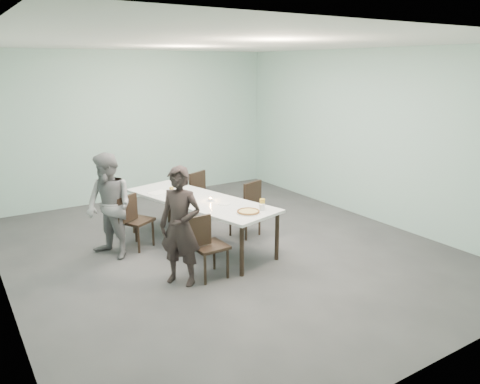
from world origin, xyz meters
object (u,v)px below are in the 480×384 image
diner_near (180,226)px  pizza (248,212)px  tealight (210,200)px  table (199,202)px  chair_far_left (133,218)px  chair_near_left (204,242)px  side_plate (224,204)px  amber_tumbler (172,190)px  diner_far (109,206)px  water_tumbler (262,207)px  chair_near_right (248,205)px  beer_glass (262,204)px  chair_far_right (194,193)px

diner_near → pizza: 1.04m
tealight → table: bearing=114.4°
chair_far_left → pizza: size_ratio=2.56×
chair_near_left → side_plate: (0.68, 0.63, 0.25)m
amber_tumbler → diner_far: bearing=-165.2°
side_plate → amber_tumbler: 1.09m
side_plate → tealight: tealight is taller
pizza → amber_tumbler: (-0.42, 1.58, 0.02)m
water_tumbler → amber_tumbler: 1.71m
chair_near_right → amber_tumbler: chair_near_right is taller
table → amber_tumbler: amber_tumbler is taller
chair_near_right → side_plate: chair_near_right is taller
side_plate → water_tumbler: 0.62m
pizza → chair_near_right: bearing=56.4°
chair_near_right → diner_far: size_ratio=0.57×
diner_far → pizza: 2.00m
pizza → beer_glass: beer_glass is taller
diner_far → side_plate: (1.46, -0.74, -0.01)m
table → pizza: pizza is taller
chair_far_left → tealight: chair_far_left is taller
diner_far → chair_near_left: bearing=7.9°
diner_near → chair_near_left: bearing=42.9°
pizza → water_tumbler: (0.23, 0.00, 0.03)m
tealight → diner_near: bearing=-137.2°
diner_near → water_tumbler: bearing=53.5°
diner_far → amber_tumbler: bearing=82.7°
tealight → pizza: bearing=-79.4°
chair_far_right → pizza: chair_far_right is taller
chair_near_left → chair_far_right: bearing=64.4°
tealight → water_tumbler: bearing=-64.5°
chair_far_right → chair_near_left: bearing=43.3°
chair_near_right → diner_near: size_ratio=0.57×
diner_far → amber_tumbler: 1.14m
chair_near_right → diner_far: 2.23m
water_tumbler → tealight: size_ratio=1.61×
chair_near_left → chair_far_right: size_ratio=1.00×
water_tumbler → side_plate: bearing=118.2°
side_plate → amber_tumbler: (-0.36, 1.03, 0.04)m
beer_glass → side_plate: bearing=122.8°
chair_far_right → side_plate: chair_far_right is taller
chair_near_left → amber_tumbler: (0.31, 1.66, 0.29)m
table → beer_glass: (0.50, -0.95, 0.13)m
chair_far_left → amber_tumbler: size_ratio=10.88×
beer_glass → water_tumbler: (-0.03, -0.04, -0.03)m
chair_far_left → water_tumbler: (1.39, -1.39, 0.29)m
diner_far → tealight: size_ratio=27.33×
diner_near → pizza: size_ratio=4.49×
side_plate → tealight: (-0.09, 0.25, 0.02)m
chair_far_left → side_plate: bearing=-66.8°
table → chair_near_left: bearing=-115.2°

